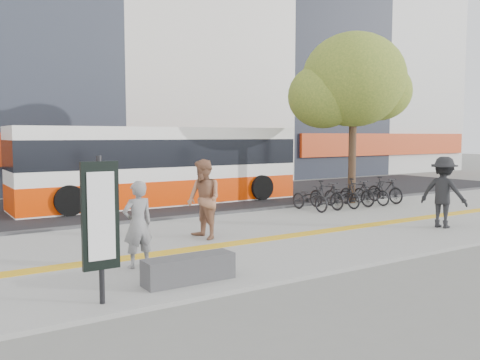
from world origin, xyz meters
TOP-DOWN VIEW (x-y plane):
  - ground at (0.00, 0.00)m, footprint 120.00×120.00m
  - sidewalk at (0.00, 1.50)m, footprint 40.00×7.00m
  - tactile_strip at (0.00, 1.00)m, footprint 40.00×0.45m
  - street at (0.00, 9.00)m, footprint 40.00×8.00m
  - curb at (0.00, 5.00)m, footprint 40.00×0.25m
  - bench at (-2.60, -1.20)m, footprint 1.60×0.45m
  - signboard at (-4.20, -1.51)m, footprint 0.55×0.10m
  - street_tree at (7.18, 4.82)m, footprint 4.40×3.80m
  - bus at (1.32, 8.50)m, footprint 10.56×2.50m
  - bicycle_row at (6.36, 4.00)m, footprint 4.22×1.68m
  - seated_woman at (-2.96, 0.19)m, footprint 0.63×0.45m
  - pedestrian_tan at (-0.61, 1.87)m, footprint 0.81×1.00m
  - pedestrian_dark at (5.57, -0.33)m, footprint 1.02×1.39m

SIDE VIEW (x-z plane):
  - ground at x=0.00m, z-range 0.00..0.00m
  - street at x=0.00m, z-range 0.00..0.06m
  - sidewalk at x=0.00m, z-range 0.00..0.08m
  - curb at x=0.00m, z-range 0.00..0.14m
  - tactile_strip at x=0.00m, z-range 0.08..0.09m
  - bench at x=-2.60m, z-range 0.08..0.53m
  - bicycle_row at x=6.36m, z-range 0.05..1.02m
  - seated_woman at x=-2.96m, z-range 0.08..1.73m
  - pedestrian_tan at x=-0.61m, z-range 0.08..2.01m
  - pedestrian_dark at x=5.57m, z-range 0.08..2.01m
  - signboard at x=-4.20m, z-range 0.27..2.47m
  - bus at x=1.32m, z-range -0.02..2.79m
  - street_tree at x=7.18m, z-range 1.36..7.67m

